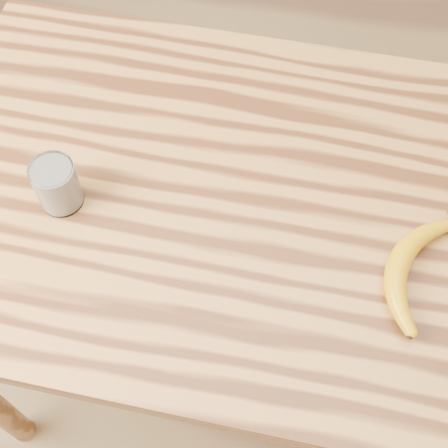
# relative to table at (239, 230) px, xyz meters

# --- Properties ---
(table) EXTENTS (1.20, 0.80, 0.90)m
(table) POSITION_rel_table_xyz_m (0.00, 0.00, 0.00)
(table) COLOR #A96F31
(table) RESTS_ON ground
(smoothie_glass) EXTENTS (0.08, 0.08, 0.10)m
(smoothie_glass) POSITION_rel_table_xyz_m (-0.31, -0.08, 0.18)
(smoothie_glass) COLOR white
(smoothie_glass) RESTS_ON table
(banana) EXTENTS (0.19, 0.34, 0.04)m
(banana) POSITION_rel_table_xyz_m (0.28, -0.09, 0.15)
(banana) COLOR #CA8C08
(banana) RESTS_ON table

